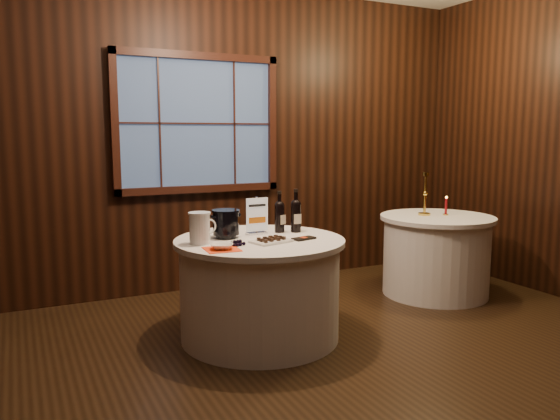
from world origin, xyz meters
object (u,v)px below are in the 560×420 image
side_table (436,255)px  ice_bucket (226,223)px  glass_pitcher (200,228)px  chocolate_plate (271,240)px  port_bottle_right (296,213)px  brass_candlestick (425,200)px  grape_bunch (238,243)px  main_table (260,288)px  red_candle (446,208)px  sign_stand (257,221)px  port_bottle_left (280,215)px  cracker_bowl (222,246)px  chocolate_box (304,238)px

side_table → ice_bucket: size_ratio=5.03×
glass_pitcher → chocolate_plate: bearing=-27.4°
port_bottle_right → brass_candlestick: bearing=17.1°
grape_bunch → main_table: bearing=34.7°
glass_pitcher → ice_bucket: bearing=20.7°
glass_pitcher → red_candle: 2.58m
side_table → sign_stand: bearing=-176.6°
port_bottle_left → grape_bunch: port_bottle_left is taller
cracker_bowl → red_candle: 2.55m
chocolate_box → grape_bunch: 0.53m
chocolate_plate → grape_bunch: 0.26m
port_bottle_right → chocolate_box: size_ratio=1.96×
side_table → sign_stand: size_ratio=3.64×
port_bottle_left → glass_pitcher: (-0.71, -0.17, -0.03)m
sign_stand → ice_bucket: bearing=-172.3°
main_table → side_table: same height
ice_bucket → glass_pitcher: bearing=-152.0°
side_table → port_bottle_left: (-1.75, -0.12, 0.53)m
port_bottle_left → glass_pitcher: bearing=172.8°
cracker_bowl → red_candle: bearing=12.2°
sign_stand → grape_bunch: size_ratio=1.78×
ice_bucket → chocolate_plate: (0.23, -0.31, -0.10)m
sign_stand → chocolate_box: size_ratio=1.68×
port_bottle_left → side_table: bearing=-16.3°
port_bottle_left → brass_candlestick: size_ratio=0.80×
main_table → chocolate_box: bearing=-30.4°
main_table → port_bottle_left: port_bottle_left is taller
grape_bunch → cracker_bowl: size_ratio=1.08×
port_bottle_left → cracker_bowl: 0.77m
port_bottle_left → red_candle: 1.85m
ice_bucket → chocolate_box: 0.60m
port_bottle_right → chocolate_box: bearing=-99.3°
side_table → port_bottle_right: bearing=-174.1°
side_table → port_bottle_right: 1.72m
port_bottle_right → chocolate_plate: size_ratio=1.09×
sign_stand → chocolate_plate: size_ratio=0.94×
brass_candlestick → cracker_bowl: bearing=-164.7°
chocolate_plate → grape_bunch: (-0.26, -0.00, 0.00)m
main_table → sign_stand: size_ratio=4.32×
cracker_bowl → brass_candlestick: size_ratio=0.37×
ice_bucket → chocolate_box: (0.50, -0.31, -0.11)m
side_table → glass_pitcher: size_ratio=4.72×
chocolate_plate → red_candle: 2.13m
main_table → ice_bucket: size_ratio=5.96×
grape_bunch → chocolate_box: bearing=0.1°
chocolate_box → port_bottle_right: bearing=60.5°
brass_candlestick → sign_stand: bearing=-173.6°
chocolate_plate → cracker_bowl: (-0.41, -0.08, 0.01)m
main_table → red_candle: red_candle is taller
sign_stand → cracker_bowl: 0.62m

